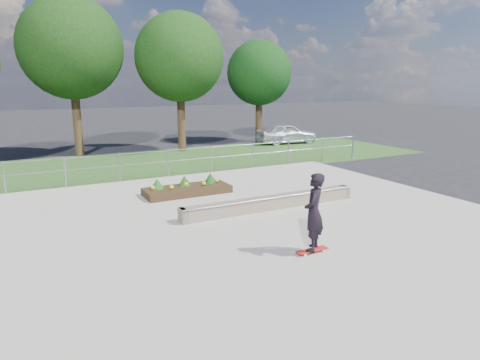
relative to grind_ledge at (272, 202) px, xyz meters
name	(u,v)px	position (x,y,z in m)	size (l,w,h in m)	color
ground	(260,232)	(-1.32, -1.51, -0.26)	(120.00, 120.00, 0.00)	black
grass_verge	(146,164)	(-1.32, 9.49, -0.25)	(30.00, 8.00, 0.02)	#294B1E
concrete_slab	(260,231)	(-1.32, -1.51, -0.23)	(15.00, 15.00, 0.06)	#9B968A
fence	(168,160)	(-1.32, 5.99, 0.51)	(20.06, 0.06, 1.20)	gray
tree_mid_left	(71,48)	(-3.82, 13.49, 5.34)	(5.25, 5.25, 8.25)	#332114
tree_mid_right	(180,58)	(1.68, 12.49, 4.97)	(4.90, 4.90, 7.70)	#321F14
tree_far_right	(259,73)	(7.68, 13.99, 4.21)	(4.20, 4.20, 6.60)	#312013
grind_ledge	(272,202)	(0.00, 0.00, 0.00)	(6.00, 0.44, 0.43)	#6A5B4E
planter_bed	(187,188)	(-1.66, 3.00, -0.02)	(3.00, 1.20, 0.61)	black
skateboarder	(314,212)	(-1.04, -3.43, 0.77)	(0.80, 0.76, 1.88)	white
parked_car	(286,133)	(8.74, 12.25, 0.40)	(1.58, 3.92, 1.34)	silver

